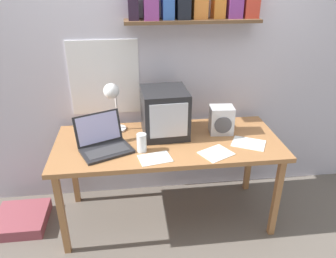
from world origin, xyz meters
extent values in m
plane|color=#685F56|center=(0.00, 0.00, 0.00)|extent=(12.00, 12.00, 0.00)
cube|color=silver|center=(0.00, 0.45, 1.30)|extent=(5.60, 0.06, 2.60)
cube|color=white|center=(-0.46, 0.42, 1.10)|extent=(0.55, 0.01, 0.60)
cube|color=brown|center=(0.22, 0.33, 1.54)|extent=(1.02, 0.18, 0.02)
cube|color=#281A2C|center=(-0.21, 0.35, 1.68)|extent=(0.07, 0.14, 0.24)
cube|color=#8B3C89|center=(-0.08, 0.34, 1.67)|extent=(0.10, 0.16, 0.23)
cube|color=#3563BA|center=(0.04, 0.35, 1.68)|extent=(0.08, 0.14, 0.24)
cube|color=black|center=(0.15, 0.35, 1.67)|extent=(0.09, 0.15, 0.22)
cube|color=orange|center=(0.28, 0.36, 1.68)|extent=(0.11, 0.13, 0.26)
cube|color=orange|center=(0.42, 0.36, 1.66)|extent=(0.09, 0.12, 0.21)
cube|color=#853A8E|center=(0.54, 0.36, 1.65)|extent=(0.11, 0.13, 0.18)
cube|color=#CE3F2D|center=(0.67, 0.36, 1.66)|extent=(0.11, 0.13, 0.20)
cube|color=#AA7041|center=(0.00, 0.00, 0.71)|extent=(1.69, 0.72, 0.03)
cube|color=#AA7041|center=(-0.78, -0.30, 0.34)|extent=(0.04, 0.05, 0.69)
cube|color=#AA7041|center=(0.78, -0.30, 0.34)|extent=(0.04, 0.05, 0.69)
cube|color=#AA7041|center=(-0.78, 0.30, 0.34)|extent=(0.04, 0.05, 0.69)
cube|color=#AA7041|center=(0.78, 0.30, 0.34)|extent=(0.04, 0.05, 0.69)
cube|color=#232326|center=(-0.01, 0.13, 0.90)|extent=(0.35, 0.37, 0.36)
cube|color=silver|center=(0.00, -0.05, 0.91)|extent=(0.28, 0.02, 0.26)
cube|color=#232326|center=(-0.45, -0.11, 0.73)|extent=(0.41, 0.35, 0.02)
cube|color=#38383A|center=(-0.45, -0.13, 0.74)|extent=(0.32, 0.23, 0.00)
cube|color=#232326|center=(-0.51, 0.02, 0.85)|extent=(0.34, 0.20, 0.22)
cube|color=#BBB8ED|center=(-0.51, 0.02, 0.85)|extent=(0.31, 0.18, 0.20)
cylinder|color=white|center=(-0.38, 0.24, 0.73)|extent=(0.13, 0.13, 0.01)
cylinder|color=white|center=(-0.38, 0.24, 0.91)|extent=(0.02, 0.02, 0.34)
sphere|color=white|center=(-0.40, 0.17, 1.08)|extent=(0.12, 0.12, 0.12)
cylinder|color=white|center=(-0.20, -0.13, 0.79)|extent=(0.07, 0.07, 0.14)
cylinder|color=orange|center=(-0.20, -0.13, 0.77)|extent=(0.06, 0.06, 0.10)
cube|color=silver|center=(0.43, 0.09, 0.83)|extent=(0.19, 0.15, 0.22)
cylinder|color=#4C4C51|center=(0.43, 0.02, 0.82)|extent=(0.13, 0.02, 0.13)
cube|color=white|center=(-0.12, -0.24, 0.73)|extent=(0.24, 0.19, 0.00)
cube|color=white|center=(0.59, -0.11, 0.73)|extent=(0.29, 0.26, 0.00)
cube|color=white|center=(0.31, -0.23, 0.73)|extent=(0.27, 0.25, 0.00)
cube|color=#984651|center=(-1.20, 0.04, 0.05)|extent=(0.40, 0.40, 0.09)
camera|label=1|loc=(-0.26, -2.16, 1.89)|focal=35.00mm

